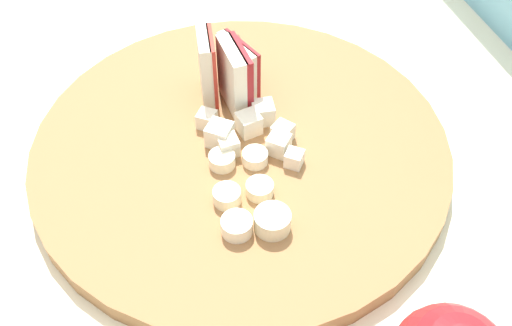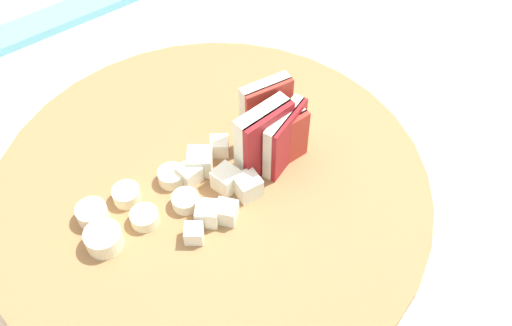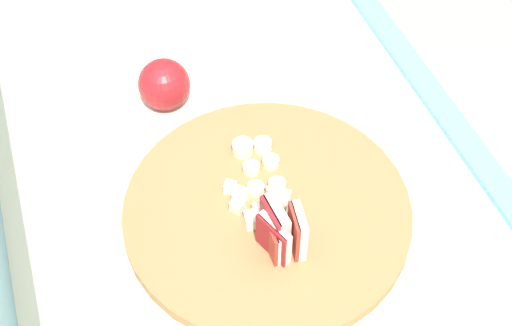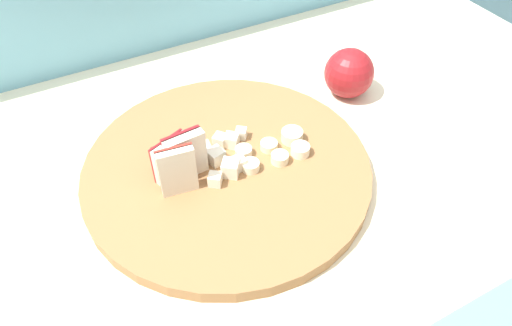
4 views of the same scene
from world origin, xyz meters
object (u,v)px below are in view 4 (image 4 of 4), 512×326
(apple_dice_pile, at_px, (223,155))
(apple_wedge_fan, at_px, (177,161))
(cutting_board, at_px, (227,169))
(whole_apple, at_px, (349,73))
(banana_slice_rows, at_px, (278,148))

(apple_dice_pile, bearing_deg, apple_wedge_fan, -177.78)
(cutting_board, relative_size, whole_apple, 4.91)
(apple_wedge_fan, distance_m, apple_dice_pile, 0.06)
(apple_dice_pile, height_order, banana_slice_rows, apple_dice_pile)
(cutting_board, xyz_separation_m, banana_slice_rows, (0.07, -0.01, 0.02))
(cutting_board, height_order, apple_wedge_fan, apple_wedge_fan)
(apple_dice_pile, xyz_separation_m, banana_slice_rows, (0.07, -0.02, -0.00))
(whole_apple, bearing_deg, apple_dice_pile, -165.35)
(apple_dice_pile, bearing_deg, whole_apple, 14.65)
(apple_wedge_fan, xyz_separation_m, whole_apple, (0.30, 0.07, -0.01))
(cutting_board, distance_m, whole_apple, 0.25)
(banana_slice_rows, xyz_separation_m, whole_apple, (0.17, 0.08, 0.01))
(cutting_board, distance_m, banana_slice_rows, 0.07)
(cutting_board, relative_size, banana_slice_rows, 3.71)
(apple_wedge_fan, height_order, whole_apple, apple_wedge_fan)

